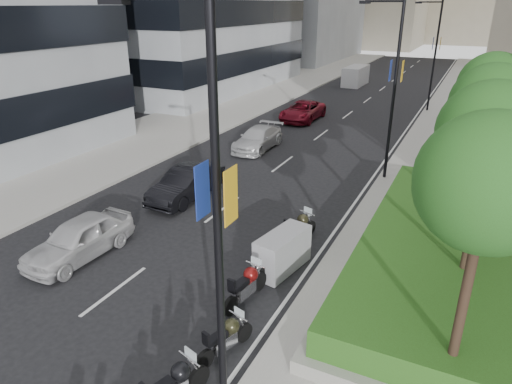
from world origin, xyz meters
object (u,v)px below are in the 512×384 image
Objects in this scene: lamp_post_1 at (392,82)px; motorcycle_3 at (226,337)px; car_d at (303,111)px; lamp_post_0 at (210,220)px; car_b at (186,184)px; car_a at (79,238)px; car_c at (258,139)px; lamp_post_2 at (434,50)px; motorcycle_4 at (247,285)px; motorcycle_5 at (283,252)px; motorcycle_6 at (299,227)px; delivery_van at (355,77)px.

lamp_post_1 is 4.73× the size of motorcycle_3.
car_d is at bearing 128.53° from lamp_post_1.
car_b is (-7.78, 10.36, -4.32)m from lamp_post_0.
car_a is 0.92× the size of car_c.
car_c is (-8.21, -15.99, -4.38)m from lamp_post_2.
car_d reaches higher than motorcycle_3.
car_b is at bearing 56.85° from motorcycle_3.
motorcycle_4 is 2.20m from motorcycle_5.
motorcycle_3 is at bearing -73.42° from car_d.
lamp_post_2 is 28.81m from motorcycle_5.
lamp_post_2 is 12.04m from car_d.
motorcycle_3 is 0.44× the size of car_a.
lamp_post_1 is 15.86m from car_a.
car_c is at bearing 94.47° from car_b.
motorcycle_6 is 0.39× the size of car_d.
car_c is at bearing 52.00° from motorcycle_6.
lamp_post_0 is at bearing -151.45° from motorcycle_6.
car_b is at bearing -107.51° from lamp_post_2.
lamp_post_0 is at bearing -67.04° from car_c.
lamp_post_1 is at bearing 8.36° from motorcycle_6.
lamp_post_0 is 13.65m from car_b.
motorcycle_6 is at bearing 99.77° from lamp_post_0.
delivery_van is at bearing 93.34° from car_a.
motorcycle_4 is at bearing -96.98° from lamp_post_1.
lamp_post_1 reaches higher than motorcycle_5.
motorcycle_5 reaches higher than motorcycle_3.
lamp_post_2 reaches higher than car_a.
delivery_van is (-7.39, 41.33, 0.39)m from motorcycle_4.
lamp_post_0 is 1.92× the size of car_c.
motorcycle_3 is at bearing -93.76° from lamp_post_1.
car_a is 6.22m from car_b.
car_a reaches higher than motorcycle_3.
motorcycle_4 is (-1.55, -12.62, -4.49)m from lamp_post_1.
lamp_post_1 is 1.99× the size of car_b.
lamp_post_1 is 18.00m from lamp_post_2.
car_d is (-8.40, -7.45, -4.33)m from lamp_post_2.
motorcycle_3 is 0.88× the size of motorcycle_4.
car_d is 1.06× the size of delivery_van.
car_c is (-0.44, 8.65, -0.06)m from car_b.
lamp_post_0 is at bearing -158.30° from motorcycle_5.
motorcycle_4 reaches higher than motorcycle_6.
car_c reaches higher than motorcycle_3.
lamp_post_2 is at bearing 41.93° from car_d.
motorcycle_3 is at bearing -156.68° from motorcycle_6.
lamp_post_2 is 4.73× the size of motorcycle_3.
motorcycle_4 is (-1.55, 4.38, -4.49)m from lamp_post_0.
car_b reaches higher than motorcycle_4.
delivery_van reaches higher than car_a.
car_a reaches higher than motorcycle_5.
motorcycle_6 is at bearing -57.18° from car_c.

